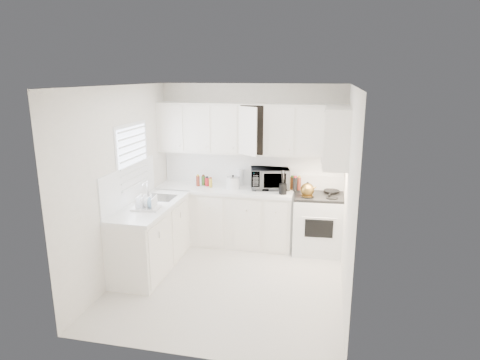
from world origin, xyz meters
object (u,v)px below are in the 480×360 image
(microwave, at_px, (270,176))
(dish_rack, at_px, (146,202))
(stove, at_px, (318,215))
(rice_cooker, at_px, (233,182))
(tea_kettle, at_px, (307,189))
(utensil_crock, at_px, (283,182))

(microwave, height_order, dish_rack, microwave)
(stove, bearing_deg, microwave, 165.87)
(rice_cooker, bearing_deg, dish_rack, -107.57)
(tea_kettle, height_order, dish_rack, tea_kettle)
(microwave, bearing_deg, tea_kettle, -39.59)
(tea_kettle, relative_size, dish_rack, 0.71)
(tea_kettle, bearing_deg, utensil_crock, -170.65)
(rice_cooker, height_order, dish_rack, rice_cooker)
(rice_cooker, height_order, utensil_crock, utensil_crock)
(tea_kettle, relative_size, rice_cooker, 1.17)
(stove, xyz_separation_m, microwave, (-0.80, 0.15, 0.56))
(stove, distance_m, microwave, 0.99)
(stove, distance_m, rice_cooker, 1.45)
(stove, bearing_deg, dish_rack, -154.89)
(rice_cooker, bearing_deg, utensil_crock, 7.49)
(rice_cooker, bearing_deg, stove, 17.83)
(tea_kettle, height_order, microwave, microwave)
(utensil_crock, height_order, dish_rack, utensil_crock)
(tea_kettle, bearing_deg, microwave, 165.24)
(dish_rack, bearing_deg, utensil_crock, 25.42)
(rice_cooker, distance_m, dish_rack, 1.58)
(dish_rack, bearing_deg, tea_kettle, 20.30)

